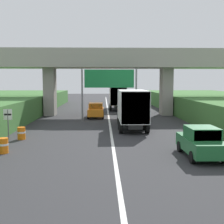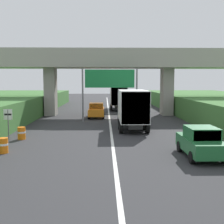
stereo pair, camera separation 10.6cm
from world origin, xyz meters
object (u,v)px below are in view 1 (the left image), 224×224
(car_orange, at_px, (96,110))
(truck_black, at_px, (117,97))
(speed_limit_sign, at_px, (8,120))
(construction_barrel_3, at_px, (21,133))
(overhead_highway_sign, at_px, (109,82))
(truck_white, at_px, (132,107))
(construction_barrel_2, at_px, (3,145))
(car_green, at_px, (201,142))

(car_orange, bearing_deg, truck_black, 73.31)
(speed_limit_sign, bearing_deg, construction_barrel_3, 16.94)
(overhead_highway_sign, relative_size, truck_white, 0.81)
(truck_black, bearing_deg, construction_barrel_3, -109.47)
(speed_limit_sign, xyz_separation_m, car_orange, (5.90, 13.07, -0.62))
(construction_barrel_2, distance_m, construction_barrel_3, 4.17)
(car_green, xyz_separation_m, car_orange, (-6.25, 18.26, 0.00))
(truck_white, bearing_deg, car_orange, 112.32)
(truck_white, xyz_separation_m, construction_barrel_3, (-8.42, -4.64, -1.47))
(construction_barrel_2, bearing_deg, speed_limit_sign, 103.41)
(speed_limit_sign, relative_size, truck_white, 0.31)
(truck_black, xyz_separation_m, car_orange, (-2.95, -9.82, -1.08))
(truck_white, distance_m, construction_barrel_3, 9.72)
(speed_limit_sign, height_order, car_orange, speed_limit_sign)
(car_orange, bearing_deg, construction_barrel_3, -111.54)
(construction_barrel_3, bearing_deg, truck_black, 70.53)
(overhead_highway_sign, relative_size, car_green, 1.43)
(truck_black, distance_m, construction_barrel_2, 27.99)
(speed_limit_sign, distance_m, construction_barrel_3, 1.35)
(overhead_highway_sign, distance_m, car_orange, 4.54)
(overhead_highway_sign, distance_m, construction_barrel_3, 12.50)
(construction_barrel_3, bearing_deg, truck_white, 28.85)
(overhead_highway_sign, bearing_deg, car_orange, 118.02)
(overhead_highway_sign, distance_m, truck_white, 6.08)
(car_green, bearing_deg, truck_black, 96.71)
(overhead_highway_sign, xyz_separation_m, truck_white, (1.86, -5.37, -2.17))
(overhead_highway_sign, bearing_deg, speed_limit_sign, -125.79)
(car_green, height_order, car_orange, same)
(construction_barrel_2, relative_size, construction_barrel_3, 1.00)
(speed_limit_sign, height_order, construction_barrel_3, speed_limit_sign)
(overhead_highway_sign, xyz_separation_m, car_orange, (-1.50, 2.81, -3.24))
(truck_black, distance_m, car_green, 28.30)
(speed_limit_sign, bearing_deg, construction_barrel_2, -76.59)
(car_green, relative_size, construction_barrel_2, 4.56)
(truck_white, bearing_deg, car_green, -73.99)
(construction_barrel_3, bearing_deg, car_green, -25.71)
(car_green, bearing_deg, overhead_highway_sign, 107.11)
(overhead_highway_sign, height_order, truck_black, overhead_highway_sign)
(car_green, distance_m, construction_barrel_3, 12.56)
(truck_black, bearing_deg, truck_white, -88.69)
(speed_limit_sign, distance_m, car_orange, 14.36)
(truck_white, distance_m, construction_barrel_2, 12.21)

